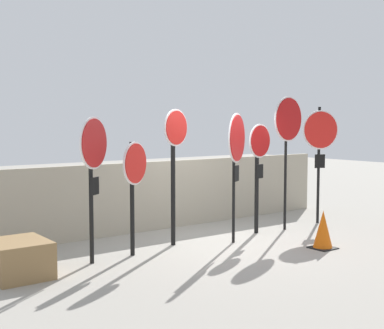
{
  "coord_description": "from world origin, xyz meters",
  "views": [
    {
      "loc": [
        -6.45,
        -7.7,
        2.25
      ],
      "look_at": [
        -0.67,
        0.0,
        1.49
      ],
      "focal_mm": 50.0,
      "sensor_mm": 36.0,
      "label": 1
    }
  ],
  "objects_px": {
    "stop_sign_4": "(259,159)",
    "stop_sign_5": "(288,128)",
    "stop_sign_6": "(320,139)",
    "traffic_cone_0": "(323,230)",
    "storage_crate": "(19,259)",
    "stop_sign_1": "(134,175)",
    "stop_sign_3": "(237,146)",
    "stop_sign_0": "(93,158)",
    "stop_sign_2": "(175,151)"
  },
  "relations": [
    {
      "from": "stop_sign_4",
      "to": "stop_sign_5",
      "type": "bearing_deg",
      "value": -18.52
    },
    {
      "from": "stop_sign_6",
      "to": "traffic_cone_0",
      "type": "height_order",
      "value": "stop_sign_6"
    },
    {
      "from": "stop_sign_4",
      "to": "storage_crate",
      "type": "relative_size",
      "value": 2.38
    },
    {
      "from": "stop_sign_1",
      "to": "stop_sign_5",
      "type": "bearing_deg",
      "value": -28.94
    },
    {
      "from": "stop_sign_4",
      "to": "stop_sign_5",
      "type": "xyz_separation_m",
      "value": [
        0.72,
        -0.11,
        0.62
      ]
    },
    {
      "from": "stop_sign_3",
      "to": "storage_crate",
      "type": "height_order",
      "value": "stop_sign_3"
    },
    {
      "from": "stop_sign_4",
      "to": "traffic_cone_0",
      "type": "height_order",
      "value": "stop_sign_4"
    },
    {
      "from": "storage_crate",
      "to": "stop_sign_6",
      "type": "bearing_deg",
      "value": 0.84
    },
    {
      "from": "stop_sign_5",
      "to": "traffic_cone_0",
      "type": "relative_size",
      "value": 4.06
    },
    {
      "from": "stop_sign_4",
      "to": "stop_sign_6",
      "type": "bearing_deg",
      "value": -11.02
    },
    {
      "from": "stop_sign_0",
      "to": "stop_sign_4",
      "type": "relative_size",
      "value": 1.05
    },
    {
      "from": "stop_sign_4",
      "to": "stop_sign_6",
      "type": "distance_m",
      "value": 1.86
    },
    {
      "from": "stop_sign_3",
      "to": "stop_sign_6",
      "type": "distance_m",
      "value": 2.77
    },
    {
      "from": "stop_sign_5",
      "to": "storage_crate",
      "type": "distance_m",
      "value": 5.96
    },
    {
      "from": "stop_sign_0",
      "to": "stop_sign_2",
      "type": "distance_m",
      "value": 1.78
    },
    {
      "from": "stop_sign_3",
      "to": "stop_sign_5",
      "type": "height_order",
      "value": "stop_sign_5"
    },
    {
      "from": "stop_sign_0",
      "to": "stop_sign_6",
      "type": "distance_m",
      "value": 5.54
    },
    {
      "from": "stop_sign_1",
      "to": "stop_sign_5",
      "type": "distance_m",
      "value": 3.74
    },
    {
      "from": "stop_sign_2",
      "to": "storage_crate",
      "type": "bearing_deg",
      "value": 167.71
    },
    {
      "from": "stop_sign_0",
      "to": "storage_crate",
      "type": "relative_size",
      "value": 2.51
    },
    {
      "from": "stop_sign_1",
      "to": "stop_sign_2",
      "type": "height_order",
      "value": "stop_sign_2"
    },
    {
      "from": "stop_sign_6",
      "to": "traffic_cone_0",
      "type": "bearing_deg",
      "value": -117.9
    },
    {
      "from": "stop_sign_3",
      "to": "traffic_cone_0",
      "type": "distance_m",
      "value": 2.16
    },
    {
      "from": "stop_sign_0",
      "to": "stop_sign_5",
      "type": "distance_m",
      "value": 4.46
    },
    {
      "from": "stop_sign_3",
      "to": "stop_sign_6",
      "type": "relative_size",
      "value": 0.93
    },
    {
      "from": "traffic_cone_0",
      "to": "stop_sign_0",
      "type": "bearing_deg",
      "value": 157.9
    },
    {
      "from": "stop_sign_4",
      "to": "storage_crate",
      "type": "distance_m",
      "value": 5.09
    },
    {
      "from": "stop_sign_5",
      "to": "stop_sign_6",
      "type": "distance_m",
      "value": 1.14
    },
    {
      "from": "stop_sign_0",
      "to": "traffic_cone_0",
      "type": "xyz_separation_m",
      "value": [
        3.73,
        -1.51,
        -1.36
      ]
    },
    {
      "from": "stop_sign_0",
      "to": "stop_sign_6",
      "type": "relative_size",
      "value": 0.9
    },
    {
      "from": "stop_sign_1",
      "to": "stop_sign_5",
      "type": "relative_size",
      "value": 0.69
    },
    {
      "from": "stop_sign_6",
      "to": "storage_crate",
      "type": "relative_size",
      "value": 2.77
    },
    {
      "from": "stop_sign_1",
      "to": "storage_crate",
      "type": "relative_size",
      "value": 2.07
    },
    {
      "from": "stop_sign_2",
      "to": "storage_crate",
      "type": "distance_m",
      "value": 3.33
    },
    {
      "from": "stop_sign_4",
      "to": "stop_sign_5",
      "type": "height_order",
      "value": "stop_sign_5"
    },
    {
      "from": "stop_sign_0",
      "to": "stop_sign_6",
      "type": "xyz_separation_m",
      "value": [
        5.54,
        0.08,
        0.19
      ]
    },
    {
      "from": "stop_sign_0",
      "to": "storage_crate",
      "type": "distance_m",
      "value": 1.88
    },
    {
      "from": "stop_sign_1",
      "to": "storage_crate",
      "type": "bearing_deg",
      "value": 153.6
    },
    {
      "from": "stop_sign_1",
      "to": "traffic_cone_0",
      "type": "relative_size",
      "value": 2.82
    },
    {
      "from": "stop_sign_2",
      "to": "stop_sign_5",
      "type": "height_order",
      "value": "stop_sign_5"
    },
    {
      "from": "stop_sign_1",
      "to": "stop_sign_6",
      "type": "bearing_deg",
      "value": -27.94
    },
    {
      "from": "stop_sign_2",
      "to": "storage_crate",
      "type": "xyz_separation_m",
      "value": [
        -2.98,
        -0.29,
        -1.46
      ]
    },
    {
      "from": "storage_crate",
      "to": "stop_sign_2",
      "type": "bearing_deg",
      "value": 5.55
    },
    {
      "from": "stop_sign_1",
      "to": "stop_sign_6",
      "type": "xyz_separation_m",
      "value": [
        4.76,
        0.03,
        0.51
      ]
    },
    {
      "from": "stop_sign_0",
      "to": "stop_sign_3",
      "type": "bearing_deg",
      "value": -39.28
    },
    {
      "from": "stop_sign_4",
      "to": "traffic_cone_0",
      "type": "bearing_deg",
      "value": -99.14
    },
    {
      "from": "stop_sign_2",
      "to": "stop_sign_4",
      "type": "xyz_separation_m",
      "value": [
        1.96,
        -0.15,
        -0.21
      ]
    },
    {
      "from": "stop_sign_5",
      "to": "storage_crate",
      "type": "bearing_deg",
      "value": 172.48
    },
    {
      "from": "stop_sign_1",
      "to": "stop_sign_2",
      "type": "bearing_deg",
      "value": -15.57
    },
    {
      "from": "stop_sign_0",
      "to": "stop_sign_6",
      "type": "height_order",
      "value": "stop_sign_6"
    }
  ]
}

